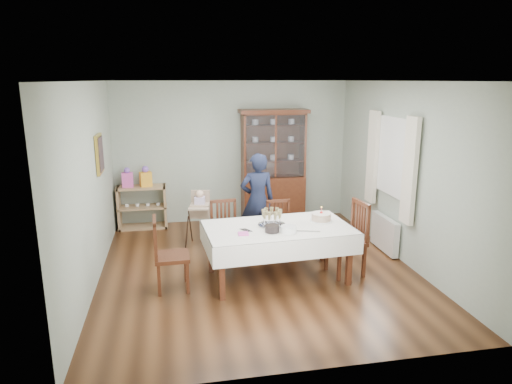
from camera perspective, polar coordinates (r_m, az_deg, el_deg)
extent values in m
plane|color=#593319|center=(6.85, 0.12, -9.49)|extent=(5.00, 5.00, 0.00)
plane|color=#9EAA99|center=(8.87, -2.92, 4.99)|extent=(4.50, 0.00, 4.50)
plane|color=#9EAA99|center=(6.42, -20.01, 0.72)|extent=(0.00, 5.00, 5.00)
plane|color=#9EAA99|center=(7.20, 18.02, 2.24)|extent=(0.00, 5.00, 5.00)
plane|color=white|center=(6.29, 0.14, 13.71)|extent=(5.00, 5.00, 0.00)
cube|color=#4D2613|center=(6.28, 2.76, -4.70)|extent=(1.96, 1.17, 0.06)
cube|color=silver|center=(6.27, 2.76, -4.40)|extent=(2.07, 1.28, 0.01)
cube|color=#4D2613|center=(8.95, 2.12, -0.81)|extent=(1.20, 0.45, 0.90)
cube|color=white|center=(8.56, 2.47, 5.69)|extent=(1.12, 0.01, 1.16)
cube|color=#4D2613|center=(8.68, 2.23, 10.05)|extent=(1.30, 0.48, 0.07)
cube|color=tan|center=(8.90, -13.88, -4.19)|extent=(0.90, 0.38, 0.04)
cube|color=tan|center=(8.79, -14.02, -1.83)|extent=(0.90, 0.38, 0.03)
cube|color=tan|center=(8.70, -14.17, 0.58)|extent=(0.90, 0.38, 0.04)
cube|color=tan|center=(8.83, -16.74, -1.95)|extent=(0.04, 0.38, 0.80)
cube|color=tan|center=(8.77, -11.28, -1.71)|extent=(0.04, 0.38, 0.80)
cube|color=gold|center=(7.14, -18.99, 4.51)|extent=(0.04, 0.48, 0.58)
cube|color=white|center=(7.41, 16.83, 4.22)|extent=(0.04, 1.02, 1.22)
cube|color=silver|center=(6.86, 18.68, 2.49)|extent=(0.07, 0.30, 1.55)
cube|color=silver|center=(7.95, 14.36, 4.27)|extent=(0.07, 0.30, 1.55)
cube|color=white|center=(7.68, 15.78, -5.01)|extent=(0.10, 0.80, 0.55)
cube|color=#4D2613|center=(6.93, -3.77, -5.43)|extent=(0.45, 0.45, 0.05)
cube|color=#4D2613|center=(7.03, -4.12, -2.93)|extent=(0.40, 0.07, 0.50)
cube|color=#4D2613|center=(7.10, 3.16, -5.12)|extent=(0.42, 0.42, 0.05)
cube|color=#4D2613|center=(7.19, 2.77, -2.81)|extent=(0.38, 0.06, 0.47)
cube|color=#4D2613|center=(6.15, -10.46, -7.96)|extent=(0.46, 0.46, 0.05)
cube|color=#4D2613|center=(6.06, -12.48, -5.67)|extent=(0.05, 0.42, 0.52)
cube|color=#4D2613|center=(6.62, 11.15, -6.10)|extent=(0.53, 0.53, 0.05)
cube|color=#4D2613|center=(6.64, 12.90, -3.50)|extent=(0.10, 0.45, 0.56)
imported|color=black|center=(7.52, 0.18, -1.02)|extent=(0.59, 0.40, 1.57)
cube|color=tan|center=(7.65, -7.01, -2.26)|extent=(0.36, 0.33, 0.22)
cube|color=tan|center=(7.60, -7.05, -0.93)|extent=(0.32, 0.11, 0.26)
cube|color=tan|center=(7.63, -7.02, -1.73)|extent=(0.35, 0.21, 0.03)
cube|color=silver|center=(7.61, -7.04, -1.20)|extent=(0.19, 0.16, 0.17)
sphere|color=beige|center=(7.58, -7.07, -0.26)|extent=(0.14, 0.14, 0.14)
cylinder|color=silver|center=(6.29, 1.99, -4.21)|extent=(0.38, 0.38, 0.01)
torus|color=silver|center=(6.29, 1.99, -4.11)|extent=(0.39, 0.39, 0.01)
cylinder|color=white|center=(6.56, 8.14, -3.56)|extent=(0.32, 0.32, 0.02)
cylinder|color=brown|center=(6.54, 8.15, -3.08)|extent=(0.27, 0.27, 0.10)
cylinder|color=silver|center=(6.53, 8.17, -2.65)|extent=(0.27, 0.27, 0.01)
cylinder|color=#F24C4C|center=(6.52, 8.18, -2.25)|extent=(0.01, 0.01, 0.08)
sphere|color=yellow|center=(6.50, 8.20, -1.88)|extent=(0.02, 0.02, 0.02)
cylinder|color=black|center=(6.04, 2.03, -4.60)|extent=(0.21, 0.21, 0.09)
cylinder|color=white|center=(6.02, 4.10, -4.69)|extent=(0.27, 0.27, 0.09)
cube|color=#E454B4|center=(5.96, -1.60, -5.23)|extent=(0.14, 0.14, 0.02)
cube|color=silver|center=(6.09, 6.59, -4.90)|extent=(0.31, 0.11, 0.01)
cube|color=#E454B4|center=(8.66, -15.76, 1.47)|extent=(0.20, 0.14, 0.27)
sphere|color=#E533B2|center=(8.63, -15.84, 2.63)|extent=(0.11, 0.11, 0.11)
cube|color=#FAAA27|center=(8.64, -13.61, 1.57)|extent=(0.24, 0.20, 0.27)
sphere|color=#E533B2|center=(8.60, -13.68, 2.77)|extent=(0.12, 0.12, 0.12)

